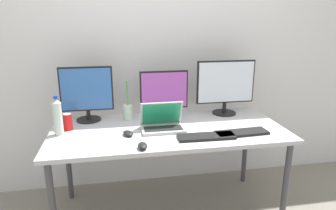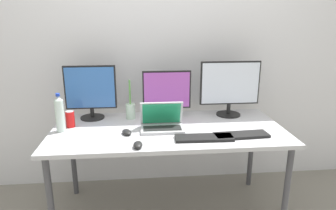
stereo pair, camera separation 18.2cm
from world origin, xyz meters
name	(u,v)px [view 1 (the left image)]	position (x,y,z in m)	size (l,w,h in m)	color
wall_back	(156,46)	(0.00, 0.59, 1.30)	(7.00, 0.08, 2.60)	silver
work_desk	(168,135)	(0.00, 0.00, 0.68)	(1.74, 0.82, 0.74)	#424247
monitor_left	(87,93)	(-0.60, 0.28, 0.97)	(0.41, 0.20, 0.44)	black
monitor_center	(164,94)	(0.01, 0.26, 0.94)	(0.40, 0.22, 0.39)	black
monitor_right	(226,85)	(0.54, 0.26, 0.99)	(0.50, 0.20, 0.46)	black
laptop_silver	(162,123)	(-0.05, -0.02, 0.79)	(0.32, 0.21, 0.21)	#B7B7BC
keyboard_main	(242,133)	(0.50, -0.22, 0.75)	(0.38, 0.12, 0.02)	black
keyboard_aux	(206,137)	(0.23, -0.24, 0.75)	(0.40, 0.12, 0.02)	black
mouse_by_keyboard	(128,133)	(-0.31, -0.10, 0.76)	(0.06, 0.10, 0.03)	black
mouse_by_laptop	(143,146)	(-0.23, -0.34, 0.76)	(0.06, 0.10, 0.04)	black
water_bottle	(58,117)	(-0.79, 0.00, 0.87)	(0.06, 0.06, 0.29)	silver
soda_can_near_keyboard	(68,122)	(-0.74, 0.09, 0.80)	(0.07, 0.07, 0.13)	red
bamboo_vase	(128,111)	(-0.29, 0.25, 0.81)	(0.08, 0.08, 0.33)	#B2D1B7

